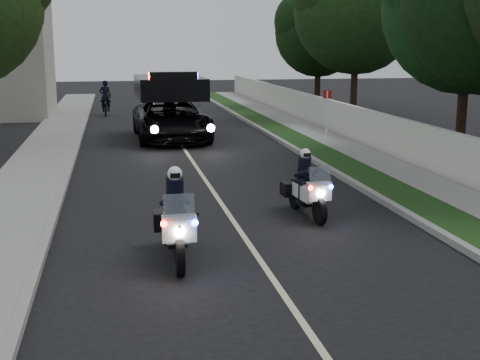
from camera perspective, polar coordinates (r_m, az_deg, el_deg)
The scene contains 17 objects.
ground at distance 12.99m, azimuth 1.23°, elevation -6.26°, with size 120.00×120.00×0.00m, color black.
curb_right at distance 23.40m, azimuth 5.91°, elevation 2.07°, with size 0.20×60.00×0.15m, color gray.
grass_verge at distance 23.61m, azimuth 7.54°, elevation 2.12°, with size 1.20×60.00×0.16m, color #193814.
sidewalk_right at distance 24.05m, azimuth 10.48°, elevation 2.20°, with size 1.40×60.00×0.16m, color gray.
property_wall at distance 24.33m, azimuth 12.74°, elevation 3.82°, with size 0.22×60.00×1.50m, color beige.
curb_left at distance 22.47m, azimuth -14.55°, elevation 1.33°, with size 0.20×60.00×0.15m, color gray.
sidewalk_left at distance 22.57m, azimuth -17.33°, elevation 1.23°, with size 2.00×60.00×0.16m, color gray.
lane_marking at distance 22.59m, azimuth -4.11°, elevation 1.56°, with size 0.12×50.00×0.01m, color #BFB78C.
police_moto_left at distance 12.62m, azimuth -5.52°, elevation -6.88°, with size 0.73×2.09×1.78m, color silver, non-canonical shape.
police_moto_right at distance 15.69m, azimuth 5.80°, elevation -3.11°, with size 0.66×1.90×1.61m, color silver, non-canonical shape.
police_suv at distance 28.10m, azimuth -6.00°, elevation 3.56°, with size 2.96×6.39×3.11m, color black.
bicycle at distance 38.02m, azimuth -11.61°, elevation 5.55°, with size 0.64×1.83×0.96m, color black.
cyclist at distance 38.02m, azimuth -11.61°, elevation 5.55°, with size 0.64×0.43×1.78m, color black.
sign_post at distance 27.42m, azimuth 7.52°, elevation 3.31°, with size 0.35×0.35×2.21m, color #A4180B, non-canonical shape.
tree_right_b at distance 25.39m, azimuth 18.56°, elevation 2.11°, with size 6.14×6.14×10.23m, color #143C14, non-canonical shape.
tree_right_d at distance 36.00m, azimuth 9.82°, elevation 5.28°, with size 6.60×6.60×11.00m, color #1B3B13, non-canonical shape.
tree_right_e at distance 41.67m, azimuth 6.73°, elevation 6.25°, with size 5.41×5.41×9.01m, color black, non-canonical shape.
Camera 1 is at (-2.61, -12.07, 4.05)m, focal length 48.87 mm.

